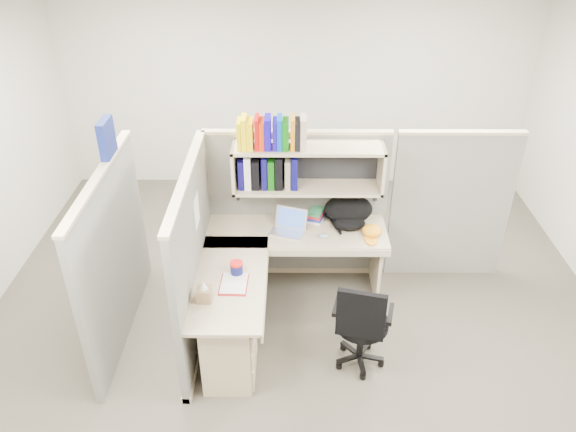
{
  "coord_description": "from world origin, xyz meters",
  "views": [
    {
      "loc": [
        -0.05,
        -3.98,
        3.68
      ],
      "look_at": [
        -0.08,
        0.25,
        1.09
      ],
      "focal_mm": 35.0,
      "sensor_mm": 36.0,
      "label": 1
    }
  ],
  "objects_px": {
    "backpack": "(349,212)",
    "task_chair": "(360,337)",
    "laptop": "(288,223)",
    "snack_canister": "(236,268)",
    "desk": "(250,313)"
  },
  "relations": [
    {
      "from": "desk",
      "to": "laptop",
      "type": "relative_size",
      "value": 5.61
    },
    {
      "from": "backpack",
      "to": "task_chair",
      "type": "distance_m",
      "value": 1.27
    },
    {
      "from": "backpack",
      "to": "task_chair",
      "type": "relative_size",
      "value": 0.5
    },
    {
      "from": "desk",
      "to": "backpack",
      "type": "xyz_separation_m",
      "value": [
        0.92,
        0.97,
        0.43
      ]
    },
    {
      "from": "laptop",
      "to": "snack_canister",
      "type": "distance_m",
      "value": 0.77
    },
    {
      "from": "laptop",
      "to": "task_chair",
      "type": "distance_m",
      "value": 1.28
    },
    {
      "from": "laptop",
      "to": "backpack",
      "type": "relative_size",
      "value": 0.66
    },
    {
      "from": "desk",
      "to": "backpack",
      "type": "distance_m",
      "value": 1.4
    },
    {
      "from": "snack_canister",
      "to": "desk",
      "type": "bearing_deg",
      "value": -57.43
    },
    {
      "from": "desk",
      "to": "snack_canister",
      "type": "bearing_deg",
      "value": 122.57
    },
    {
      "from": "snack_canister",
      "to": "task_chair",
      "type": "bearing_deg",
      "value": -19.0
    },
    {
      "from": "laptop",
      "to": "task_chair",
      "type": "bearing_deg",
      "value": -39.02
    },
    {
      "from": "snack_canister",
      "to": "task_chair",
      "type": "distance_m",
      "value": 1.21
    },
    {
      "from": "desk",
      "to": "laptop",
      "type": "xyz_separation_m",
      "value": [
        0.32,
        0.82,
        0.4
      ]
    },
    {
      "from": "backpack",
      "to": "snack_canister",
      "type": "distance_m",
      "value": 1.3
    }
  ]
}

